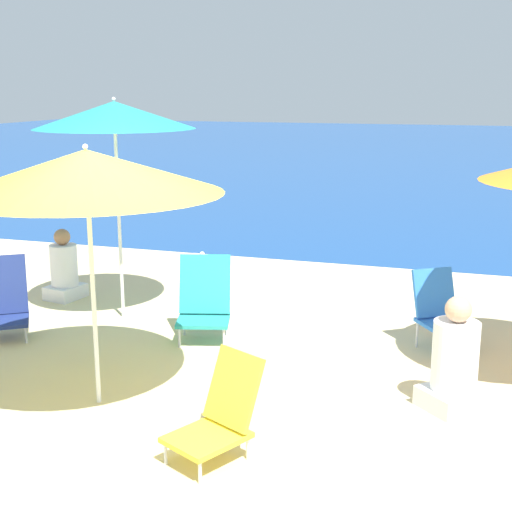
% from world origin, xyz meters
% --- Properties ---
extents(ground_plane, '(60.00, 60.00, 0.00)m').
position_xyz_m(ground_plane, '(0.00, 0.00, 0.00)').
color(ground_plane, beige).
extents(sea_water, '(60.00, 40.00, 0.01)m').
position_xyz_m(sea_water, '(0.00, 25.26, 0.00)').
color(sea_water, '#19478C').
rests_on(sea_water, ground).
extents(beach_umbrella_yellow, '(2.06, 2.06, 2.05)m').
position_xyz_m(beach_umbrella_yellow, '(-0.71, 0.16, 1.84)').
color(beach_umbrella_yellow, white).
rests_on(beach_umbrella_yellow, ground).
extents(beach_umbrella_teal, '(1.67, 1.67, 2.36)m').
position_xyz_m(beach_umbrella_teal, '(-1.56, 2.17, 2.17)').
color(beach_umbrella_teal, white).
rests_on(beach_umbrella_teal, ground).
extents(beach_chair_yellow, '(0.64, 0.73, 0.70)m').
position_xyz_m(beach_chair_yellow, '(0.51, -0.34, 0.31)').
color(beach_chair_yellow, silver).
rests_on(beach_chair_yellow, ground).
extents(beach_chair_teal, '(0.64, 0.66, 0.82)m').
position_xyz_m(beach_chair_teal, '(-0.46, 1.82, 0.39)').
color(beach_chair_teal, silver).
rests_on(beach_chair_teal, ground).
extents(beach_chair_navy, '(0.63, 0.66, 0.80)m').
position_xyz_m(beach_chair_navy, '(-2.40, 1.31, 0.36)').
color(beach_chair_navy, silver).
rests_on(beach_chair_navy, ground).
extents(beach_chair_blue, '(0.62, 0.64, 0.76)m').
position_xyz_m(beach_chair_blue, '(1.78, 2.23, 0.40)').
color(beach_chair_blue, silver).
rests_on(beach_chair_blue, ground).
extents(person_seated_near, '(0.42, 0.47, 0.84)m').
position_xyz_m(person_seated_near, '(-2.55, 2.59, 0.34)').
color(person_seated_near, silver).
rests_on(person_seated_near, ground).
extents(person_seated_far, '(0.60, 0.61, 0.91)m').
position_xyz_m(person_seated_far, '(1.99, 0.91, 0.37)').
color(person_seated_far, silver).
rests_on(person_seated_far, ground).
extents(seagull, '(0.27, 0.11, 0.23)m').
position_xyz_m(seagull, '(-1.65, 4.47, 0.14)').
color(seagull, gold).
rests_on(seagull, ground).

